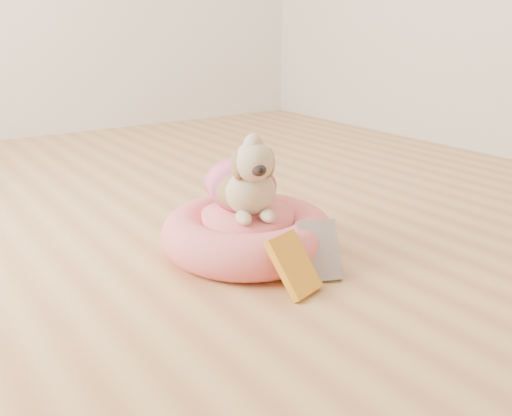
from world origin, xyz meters
TOP-DOWN VIEW (x-y plane):
  - floor at (0.00, 0.00)m, footprint 4.50×4.50m
  - pet_bed at (-0.01, -0.26)m, footprint 0.59×0.59m
  - dog at (-0.01, -0.24)m, footprint 0.38×0.46m
  - book_yellow at (-0.06, -0.58)m, footprint 0.16×0.16m
  - book_white at (0.07, -0.54)m, footprint 0.16×0.16m

SIDE VIEW (x-z plane):
  - floor at x=0.00m, z-range 0.00..0.00m
  - pet_bed at x=-0.01m, z-range 0.00..0.15m
  - book_yellow at x=-0.06m, z-range 0.00..0.17m
  - book_white at x=0.07m, z-range 0.00..0.17m
  - dog at x=-0.01m, z-range 0.15..0.44m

